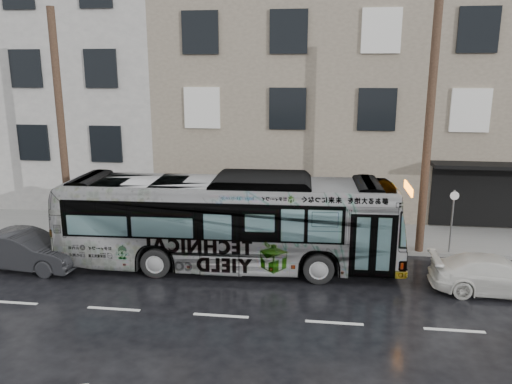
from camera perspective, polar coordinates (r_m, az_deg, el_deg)
ground at (r=16.90m, az=-2.34°, el=-10.05°), size 120.00×120.00×0.00m
sidewalk at (r=21.40m, az=-0.12°, el=-4.63°), size 90.00×3.60×0.15m
building_taupe at (r=28.06m, az=12.41°, el=10.72°), size 20.00×12.00×11.00m
utility_pole_front at (r=19.05m, az=19.10°, el=6.46°), size 0.30×0.30×9.00m
utility_pole_rear at (r=21.26m, az=-21.37°, el=6.95°), size 0.30×0.30×9.00m
sign_post at (r=19.94m, az=21.47°, el=-3.15°), size 0.06×0.06×2.40m
bus at (r=17.53m, az=-3.17°, el=-3.38°), size 12.02×3.23×3.32m
white_sedan at (r=17.51m, az=25.74°, el=-8.54°), size 4.04×1.71×1.16m
dark_sedan at (r=19.39m, az=-24.91°, el=-6.05°), size 4.21×1.79×1.35m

